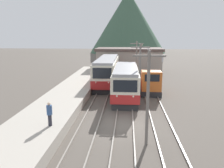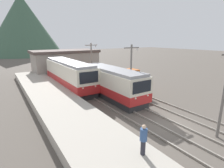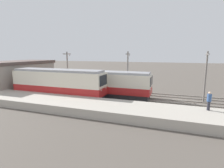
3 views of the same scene
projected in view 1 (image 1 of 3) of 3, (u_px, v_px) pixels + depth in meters
The scene contains 14 objects.
ground_plane at pixel (122, 125), 17.58m from camera, with size 200.00×200.00×0.00m, color #564F47.
platform_left at pixel (46, 118), 17.92m from camera, with size 4.50×54.00×0.90m, color #ADA599.
track_left at pixel (90, 124), 17.74m from camera, with size 1.54×60.00×0.14m.
track_center at pixel (124, 125), 17.55m from camera, with size 1.54×60.00×0.14m.
track_right at pixel (162, 126), 17.33m from camera, with size 1.54×60.00×0.14m.
commuter_train_left at pixel (107, 72), 32.23m from camera, with size 2.84×13.21×3.88m.
commuter_train_center at pixel (126, 83), 25.45m from camera, with size 2.84×10.53×3.54m.
shunting_locomotive at pixel (150, 83), 27.50m from camera, with size 2.40×5.71×3.00m.
catenary_mast_near at pixel (148, 95), 13.74m from camera, with size 2.00×0.20×6.24m.
catenary_mast_mid at pixel (140, 70), 23.31m from camera, with size 2.00×0.20×6.24m.
catenary_mast_far at pixel (136, 60), 32.89m from camera, with size 2.00×0.20×6.24m.
person_on_platform at pixel (50, 113), 15.13m from camera, with size 0.38×0.38×1.71m.
station_building at pixel (129, 60), 42.31m from camera, with size 12.60×6.30×4.68m.
mountain_backdrop at pixel (128, 22), 89.25m from camera, with size 31.05×31.05×24.69m.
Camera 1 is at (0.40, -16.43, 7.12)m, focal length 35.00 mm.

